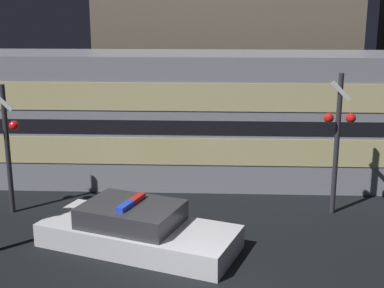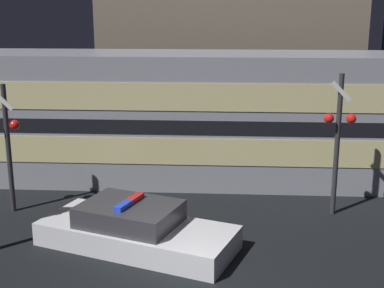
% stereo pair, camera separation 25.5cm
% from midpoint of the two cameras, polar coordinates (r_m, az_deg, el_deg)
% --- Properties ---
extents(train, '(17.24, 3.06, 4.29)m').
position_cam_midpoint_polar(train, '(17.92, 3.77, 2.80)').
color(train, gray).
rests_on(train, ground_plane).
extents(police_car, '(5.19, 3.47, 1.20)m').
position_cam_midpoint_polar(police_car, '(13.37, -6.45, -9.10)').
color(police_car, silver).
rests_on(police_car, ground_plane).
extents(crossing_signal_near, '(0.87, 0.36, 4.02)m').
position_cam_midpoint_polar(crossing_signal_near, '(15.28, 14.82, 0.89)').
color(crossing_signal_near, '#2D2D33').
rests_on(crossing_signal_near, ground_plane).
extents(crossing_signal_far, '(0.87, 0.36, 3.71)m').
position_cam_midpoint_polar(crossing_signal_far, '(15.78, -19.66, 0.32)').
color(crossing_signal_far, '#2D2D33').
rests_on(crossing_signal_far, ground_plane).
extents(building_left, '(10.87, 5.63, 10.66)m').
position_cam_midpoint_polar(building_left, '(24.43, 3.29, 13.45)').
color(building_left, '#726656').
rests_on(building_left, ground_plane).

